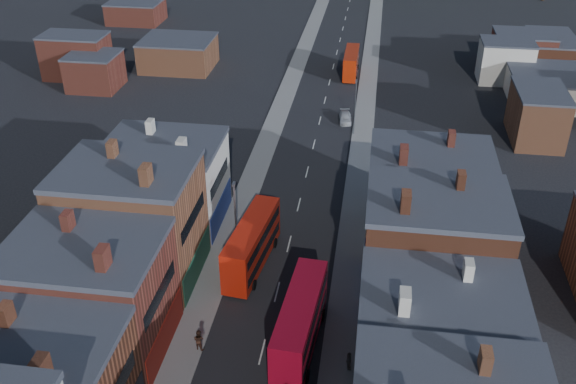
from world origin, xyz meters
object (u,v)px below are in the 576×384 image
(bus_0, at_px, (252,244))
(car_2, at_px, (264,228))
(ped_1, at_px, (199,340))
(car_3, at_px, (345,118))
(bus_1, at_px, (300,322))
(ped_3, at_px, (349,361))
(bus_2, at_px, (351,62))

(bus_0, distance_m, car_2, 6.38)
(ped_1, bearing_deg, car_3, -82.14)
(bus_1, height_order, ped_1, bus_1)
(bus_0, height_order, ped_1, bus_0)
(bus_0, xyz_separation_m, ped_3, (10.47, -12.78, -1.62))
(bus_0, bearing_deg, ped_1, -93.26)
(ped_1, bearing_deg, ped_3, -164.04)
(car_3, relative_size, ped_3, 2.39)
(bus_1, height_order, car_3, bus_1)
(car_3, xyz_separation_m, ped_1, (-9.02, -48.74, 0.49))
(bus_2, height_order, car_2, bus_2)
(bus_1, bearing_deg, car_3, 93.44)
(ped_3, bearing_deg, bus_2, -8.84)
(ped_3, bearing_deg, car_3, -7.97)
(car_3, height_order, ped_3, ped_3)
(bus_0, bearing_deg, bus_2, 90.39)
(bus_1, xyz_separation_m, car_2, (-6.08, 16.70, -2.16))
(ped_1, relative_size, ped_3, 1.11)
(car_3, xyz_separation_m, ped_3, (3.64, -49.27, 0.39))
(bus_2, xyz_separation_m, car_2, (-6.33, -50.21, -1.72))
(car_2, bearing_deg, ped_1, -98.20)
(bus_1, bearing_deg, bus_2, 94.01)
(bus_0, relative_size, bus_2, 1.18)
(ped_3, bearing_deg, bus_1, 51.50)
(bus_0, distance_m, car_3, 37.18)
(bus_2, distance_m, car_3, 19.83)
(bus_0, distance_m, ped_1, 12.54)
(car_2, height_order, ped_3, ped_3)
(car_2, bearing_deg, ped_3, -62.19)
(bus_2, relative_size, ped_1, 4.97)
(ped_1, distance_m, ped_3, 12.68)
(bus_0, bearing_deg, bus_1, -53.01)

